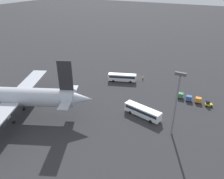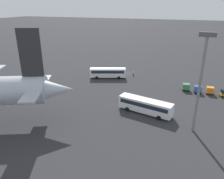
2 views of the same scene
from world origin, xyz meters
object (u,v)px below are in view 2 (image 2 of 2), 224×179
at_px(baggage_tug, 224,93).
at_px(worker_person, 133,73).
at_px(shuttle_bus_far, 145,105).
at_px(shuttle_bus_near, 108,72).
at_px(cargo_cart_blue, 198,89).
at_px(cargo_cart_orange, 210,90).
at_px(cargo_cart_green, 186,87).

height_order(baggage_tug, worker_person, baggage_tug).
bearing_deg(shuttle_bus_far, baggage_tug, -125.01).
height_order(shuttle_bus_near, baggage_tug, shuttle_bus_near).
xyz_separation_m(worker_person, cargo_cart_blue, (-21.11, 9.09, 0.32)).
bearing_deg(worker_person, cargo_cart_orange, 159.98).
height_order(shuttle_bus_near, cargo_cart_blue, shuttle_bus_near).
relative_size(shuttle_bus_near, cargo_cart_orange, 5.57).
height_order(cargo_cart_orange, cargo_cart_blue, same).
xyz_separation_m(shuttle_bus_near, cargo_cart_blue, (-28.47, 3.60, -0.82)).
xyz_separation_m(shuttle_bus_far, cargo_cart_blue, (-11.26, -17.06, -0.79)).
distance_m(shuttle_bus_far, cargo_cart_orange, 22.55).
distance_m(shuttle_bus_far, worker_person, 27.97).
relative_size(shuttle_bus_far, baggage_tug, 4.72).
distance_m(cargo_cart_orange, cargo_cart_blue, 3.18).
height_order(shuttle_bus_near, worker_person, shuttle_bus_near).
xyz_separation_m(shuttle_bus_near, worker_person, (-7.36, -5.49, -1.14)).
bearing_deg(baggage_tug, worker_person, -38.71).
bearing_deg(baggage_tug, cargo_cart_blue, -23.54).
xyz_separation_m(shuttle_bus_near, cargo_cart_orange, (-31.64, 3.36, -0.82)).
bearing_deg(shuttle_bus_near, cargo_cart_blue, 152.67).
relative_size(worker_person, cargo_cart_blue, 0.81).
relative_size(shuttle_bus_near, baggage_tug, 4.43).
distance_m(shuttle_bus_near, cargo_cart_orange, 31.83).
height_order(shuttle_bus_near, cargo_cart_orange, shuttle_bus_near).
relative_size(shuttle_bus_near, cargo_cart_blue, 5.57).
xyz_separation_m(shuttle_bus_far, cargo_cart_green, (-8.09, -17.76, -0.79)).
xyz_separation_m(shuttle_bus_far, cargo_cart_orange, (-14.43, -17.31, -0.79)).
distance_m(shuttle_bus_far, cargo_cart_blue, 20.46).
distance_m(baggage_tug, cargo_cart_green, 9.92).
relative_size(cargo_cart_orange, cargo_cart_green, 1.00).
height_order(shuttle_bus_near, cargo_cart_green, shuttle_bus_near).
height_order(shuttle_bus_far, cargo_cart_orange, shuttle_bus_far).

